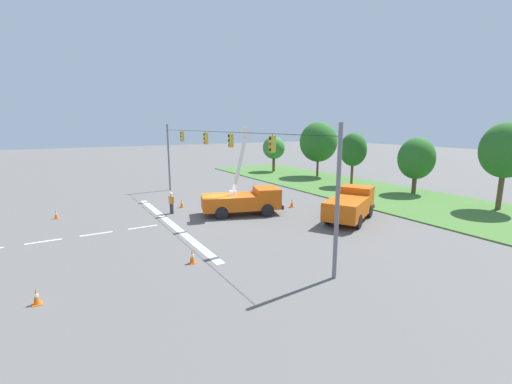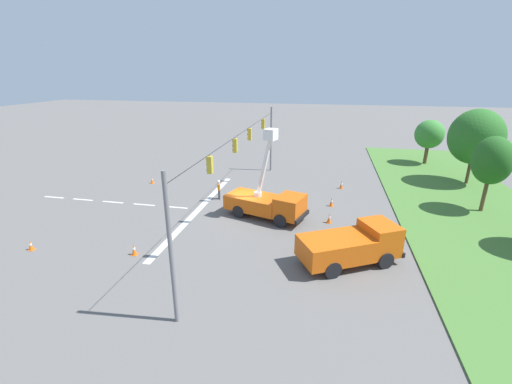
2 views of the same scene
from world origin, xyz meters
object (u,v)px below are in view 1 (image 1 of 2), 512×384
at_px(traffic_cone_foreground_left, 271,196).
at_px(traffic_cone_lane_edge_a, 56,214).
at_px(utility_truck_bucket_lift, 244,198).
at_px(traffic_cone_foreground_right, 182,203).
at_px(tree_far_west, 274,148).
at_px(traffic_cone_mid_right, 254,187).
at_px(tree_west, 318,142).
at_px(tree_east, 416,159).
at_px(tree_far_east, 506,151).
at_px(traffic_cone_lane_edge_b, 292,203).
at_px(traffic_cone_near_bucket, 192,257).
at_px(road_worker, 171,202).
at_px(utility_truck_support_near, 350,205).
at_px(tree_centre, 353,150).
at_px(traffic_cone_mid_left, 36,297).

distance_m(traffic_cone_foreground_left, traffic_cone_lane_edge_a, 18.23).
distance_m(utility_truck_bucket_lift, traffic_cone_foreground_right, 6.06).
bearing_deg(tree_far_west, traffic_cone_mid_right, -41.45).
relative_size(tree_west, traffic_cone_lane_edge_a, 10.83).
bearing_deg(tree_east, tree_far_east, -1.28).
distance_m(traffic_cone_foreground_left, traffic_cone_foreground_right, 8.61).
distance_m(tree_far_east, traffic_cone_lane_edge_b, 17.93).
bearing_deg(traffic_cone_lane_edge_a, traffic_cone_near_bucket, 23.67).
height_order(utility_truck_bucket_lift, traffic_cone_foreground_left, utility_truck_bucket_lift).
relative_size(traffic_cone_foreground_left, traffic_cone_mid_right, 0.95).
height_order(traffic_cone_foreground_left, traffic_cone_lane_edge_b, traffic_cone_lane_edge_b).
bearing_deg(traffic_cone_lane_edge_b, tree_far_west, 150.44).
relative_size(tree_east, traffic_cone_foreground_right, 7.78).
bearing_deg(road_worker, traffic_cone_foreground_right, 139.74).
xyz_separation_m(tree_far_west, utility_truck_support_near, (25.81, -10.16, -2.49)).
height_order(tree_centre, traffic_cone_foreground_left, tree_centre).
xyz_separation_m(traffic_cone_foreground_left, traffic_cone_mid_right, (-4.97, 0.95, 0.02)).
relative_size(road_worker, traffic_cone_lane_edge_b, 2.25).
relative_size(tree_far_east, traffic_cone_foreground_right, 9.74).
distance_m(tree_west, traffic_cone_near_bucket, 32.71).
height_order(utility_truck_support_near, traffic_cone_lane_edge_b, utility_truck_support_near).
xyz_separation_m(tree_east, traffic_cone_lane_edge_a, (-7.97, -32.31, -3.38)).
bearing_deg(traffic_cone_lane_edge_a, utility_truck_support_near, 58.41).
xyz_separation_m(utility_truck_bucket_lift, traffic_cone_foreground_left, (-3.45, 4.92, -0.92)).
bearing_deg(tree_far_east, traffic_cone_mid_right, -144.30).
height_order(tree_centre, traffic_cone_lane_edge_b, tree_centre).
distance_m(traffic_cone_foreground_right, traffic_cone_mid_left, 16.70).
bearing_deg(traffic_cone_mid_left, utility_truck_bucket_lift, 120.63).
bearing_deg(tree_far_east, tree_far_west, -174.69).
bearing_deg(tree_far_west, traffic_cone_foreground_left, -34.12).
height_order(road_worker, traffic_cone_lane_edge_a, road_worker).
relative_size(tree_east, tree_far_east, 0.80).
xyz_separation_m(tree_centre, traffic_cone_mid_right, (-3.73, -11.04, -3.91)).
xyz_separation_m(road_worker, traffic_cone_lane_edge_b, (3.23, 9.73, -0.61)).
distance_m(tree_far_east, traffic_cone_mid_left, 33.38).
xyz_separation_m(traffic_cone_near_bucket, traffic_cone_lane_edge_b, (-7.41, 11.90, 0.02)).
relative_size(traffic_cone_foreground_left, traffic_cone_mid_left, 1.12).
bearing_deg(traffic_cone_mid_right, road_worker, -64.12).
bearing_deg(tree_far_west, tree_far_east, 5.31).
bearing_deg(tree_west, traffic_cone_near_bucket, -52.00).
bearing_deg(tree_east, tree_far_west, -172.29).
relative_size(utility_truck_support_near, traffic_cone_foreground_left, 8.41).
relative_size(tree_east, traffic_cone_lane_edge_a, 8.44).
xyz_separation_m(tree_east, road_worker, (-4.99, -24.17, -2.72)).
height_order(tree_west, road_worker, tree_west).
distance_m(tree_centre, tree_east, 6.93).
relative_size(tree_far_west, tree_west, 0.72).
height_order(traffic_cone_foreground_right, traffic_cone_near_bucket, traffic_cone_foreground_right).
relative_size(tree_far_west, traffic_cone_mid_right, 6.76).
bearing_deg(utility_truck_support_near, tree_centre, 133.66).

